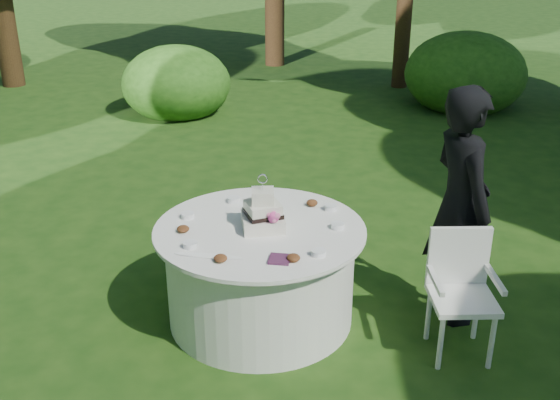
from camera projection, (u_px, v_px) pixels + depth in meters
The scene contains 9 objects.
ground at pixel (261, 317), 5.09m from camera, with size 80.00×80.00×0.00m, color #193B10.
napkins at pixel (280, 259), 4.33m from camera, with size 0.14×0.14×0.02m, color #4D2141.
feather_plume at pixel (209, 256), 4.38m from camera, with size 0.48×0.07×0.01m, color white.
guest at pixel (460, 206), 4.82m from camera, with size 0.66×0.43×1.81m, color black.
table at pixel (260, 273), 4.94m from camera, with size 1.56×1.56×0.77m.
cake at pixel (263, 214), 4.74m from camera, with size 0.37×0.37×0.42m.
chair at pixel (461, 284), 4.54m from camera, with size 0.51×0.50×0.90m.
votives at pixel (266, 223), 4.81m from camera, with size 1.23×0.91×0.04m.
petal_cups at pixel (253, 235), 4.62m from camera, with size 0.96×1.09×0.05m.
Camera 1 is at (0.79, -4.24, 2.86)m, focal length 42.00 mm.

